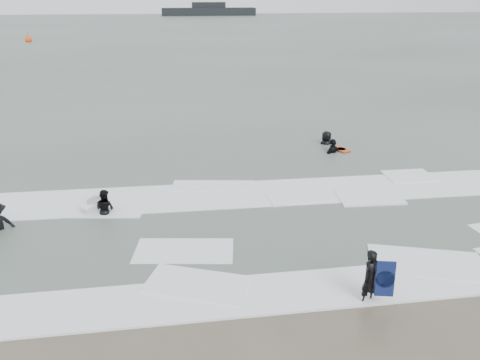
{
  "coord_description": "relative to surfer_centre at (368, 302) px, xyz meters",
  "views": [
    {
      "loc": [
        -2.03,
        -11.0,
        7.67
      ],
      "look_at": [
        0.0,
        5.0,
        1.1
      ],
      "focal_mm": 35.0,
      "sensor_mm": 36.0,
      "label": 1
    }
  ],
  "objects": [
    {
      "name": "ground",
      "position": [
        -2.62,
        1.27,
        0.0
      ],
      "size": [
        320.0,
        320.0,
        0.0
      ],
      "primitive_type": "plane",
      "color": "brown",
      "rests_on": "ground"
    },
    {
      "name": "surf_foam",
      "position": [
        -2.62,
        4.97,
        0.04
      ],
      "size": [
        30.03,
        9.06,
        0.09
      ],
      "color": "white",
      "rests_on": "ground"
    },
    {
      "name": "buoy",
      "position": [
        -28.1,
        70.33,
        0.42
      ],
      "size": [
        1.0,
        1.0,
        1.65
      ],
      "color": "#F03F0A",
      "rests_on": "ground"
    },
    {
      "name": "surfer_centre",
      "position": [
        0.0,
        0.0,
        0.0
      ],
      "size": [
        0.68,
        0.58,
        1.57
      ],
      "primitive_type": "imported",
      "rotation": [
        0.0,
        0.0,
        0.43
      ],
      "color": "black",
      "rests_on": "ground"
    },
    {
      "name": "vessel_horizon",
      "position": [
        5.43,
        148.92,
        1.5
      ],
      "size": [
        29.71,
        5.31,
        4.03
      ],
      "color": "black",
      "rests_on": "ground"
    },
    {
      "name": "surfer_right_near",
      "position": [
        2.84,
        11.95,
        0.0
      ],
      "size": [
        1.19,
        0.98,
        1.89
      ],
      "primitive_type": "imported",
      "rotation": [
        0.0,
        0.0,
        -2.59
      ],
      "color": "black",
      "rests_on": "ground"
    },
    {
      "name": "surfer_right_far",
      "position": [
        2.91,
        13.33,
        0.0
      ],
      "size": [
        1.05,
        0.83,
        1.89
      ],
      "primitive_type": "imported",
      "rotation": [
        0.0,
        0.0,
        -2.87
      ],
      "color": "black",
      "rests_on": "ground"
    },
    {
      "name": "sea",
      "position": [
        -2.62,
        81.27,
        0.06
      ],
      "size": [
        320.0,
        320.0,
        0.0
      ],
      "primitive_type": "plane",
      "color": "#47544C",
      "rests_on": "ground"
    },
    {
      "name": "surfer_wading",
      "position": [
        -7.61,
        6.22,
        0.0
      ],
      "size": [
        0.94,
        0.89,
        1.54
      ],
      "primitive_type": "imported",
      "rotation": [
        0.0,
        0.0,
        2.6
      ],
      "color": "black",
      "rests_on": "ground"
    },
    {
      "name": "bodyboards",
      "position": [
        -1.49,
        6.17,
        0.5
      ],
      "size": [
        12.29,
        13.04,
        1.25
      ],
      "color": "#0E1945",
      "rests_on": "ground"
    }
  ]
}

